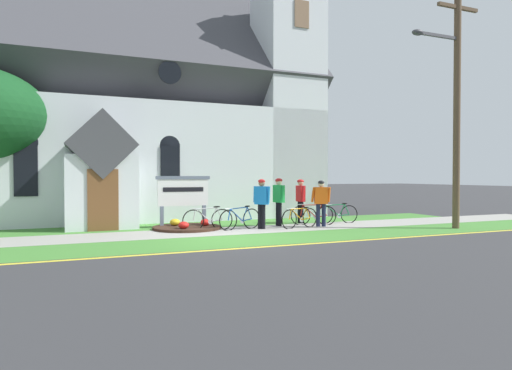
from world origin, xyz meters
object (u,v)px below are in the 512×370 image
object	(u,v)px
cyclist_in_orange_jersey	(321,200)
roadside_conifer	(286,130)
bicycle_black	(240,219)
cyclist_in_green_jersey	(301,197)
bicycle_yellow	(314,215)
utility_pole	(455,86)
bicycle_orange	(337,214)
cyclist_in_yellow_jersey	(262,199)
cyclist_in_white_jersey	(279,198)
bicycle_green	(300,218)
bicycle_blue	(208,219)
church_sign	(183,193)

from	to	relation	value
cyclist_in_orange_jersey	roadside_conifer	world-z (taller)	roadside_conifer
bicycle_black	cyclist_in_green_jersey	distance (m)	3.15
cyclist_in_orange_jersey	bicycle_yellow	bearing A→B (deg)	86.32
utility_pole	bicycle_orange	bearing A→B (deg)	133.65
cyclist_in_orange_jersey	cyclist_in_yellow_jersey	size ratio (longest dim) A/B	0.97
cyclist_in_orange_jersey	cyclist_in_white_jersey	size ratio (longest dim) A/B	0.95
bicycle_green	cyclist_in_white_jersey	bearing A→B (deg)	117.15
bicycle_orange	bicycle_yellow	bearing A→B (deg)	-171.22
bicycle_green	bicycle_black	bearing A→B (deg)	169.59
cyclist_in_green_jersey	cyclist_in_orange_jersey	bearing A→B (deg)	-84.72
bicycle_orange	bicycle_green	bearing A→B (deg)	-158.25
cyclist_in_yellow_jersey	cyclist_in_white_jersey	xyz separation A→B (m)	(0.96, 0.62, 0.02)
bicycle_yellow	cyclist_in_green_jersey	distance (m)	0.99
bicycle_green	bicycle_orange	distance (m)	2.26
bicycle_blue	cyclist_in_white_jersey	world-z (taller)	cyclist_in_white_jersey
bicycle_orange	utility_pole	xyz separation A→B (m)	(2.90, -3.04, 4.66)
bicycle_black	utility_pole	distance (m)	8.90
roadside_conifer	bicycle_black	bearing A→B (deg)	-130.24
bicycle_green	cyclist_in_orange_jersey	world-z (taller)	cyclist_in_orange_jersey
roadside_conifer	cyclist_in_white_jersey	bearing A→B (deg)	-119.40
cyclist_in_green_jersey	bicycle_green	bearing A→B (deg)	-119.05
church_sign	cyclist_in_yellow_jersey	distance (m)	2.89
bicycle_yellow	cyclist_in_yellow_jersey	world-z (taller)	cyclist_in_yellow_jersey
bicycle_yellow	roadside_conifer	world-z (taller)	roadside_conifer
cyclist_in_orange_jersey	cyclist_in_yellow_jersey	bearing A→B (deg)	175.79
bicycle_orange	utility_pole	world-z (taller)	utility_pole
cyclist_in_orange_jersey	roadside_conifer	distance (m)	6.40
church_sign	bicycle_blue	distance (m)	1.60
bicycle_blue	cyclist_in_orange_jersey	xyz separation A→B (m)	(4.14, -0.53, 0.61)
bicycle_black	bicycle_yellow	xyz separation A→B (m)	(3.08, 0.27, 0.01)
bicycle_green	utility_pole	world-z (taller)	utility_pole
cyclist_in_yellow_jersey	roadside_conifer	bearing A→B (deg)	55.79
bicycle_green	bicycle_black	distance (m)	2.17
cyclist_in_green_jersey	bicycle_orange	bearing A→B (deg)	-23.31
church_sign	cyclist_in_green_jersey	world-z (taller)	church_sign
cyclist_in_green_jersey	utility_pole	distance (m)	6.85
utility_pole	roadside_conifer	size ratio (longest dim) A/B	1.44
cyclist_in_orange_jersey	utility_pole	distance (m)	6.18
bicycle_black	cyclist_in_orange_jersey	bearing A→B (deg)	-6.25
bicycle_orange	cyclist_in_green_jersey	world-z (taller)	cyclist_in_green_jersey
bicycle_yellow	cyclist_in_orange_jersey	world-z (taller)	cyclist_in_orange_jersey
bicycle_blue	cyclist_in_yellow_jersey	xyz separation A→B (m)	(1.84, -0.36, 0.66)
cyclist_in_green_jersey	roadside_conifer	world-z (taller)	roadside_conifer
bicycle_black	utility_pole	xyz separation A→B (m)	(7.13, -2.59, 4.66)
roadside_conifer	cyclist_in_yellow_jersey	bearing A→B (deg)	-124.21
cyclist_in_white_jersey	church_sign	bearing A→B (deg)	164.12
bicycle_orange	cyclist_in_white_jersey	world-z (taller)	cyclist_in_white_jersey
roadside_conifer	bicycle_blue	bearing A→B (deg)	-137.87
bicycle_green	utility_pole	xyz separation A→B (m)	(5.00, -2.20, 4.67)
bicycle_yellow	cyclist_in_orange_jersey	xyz separation A→B (m)	(-0.04, -0.60, 0.61)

